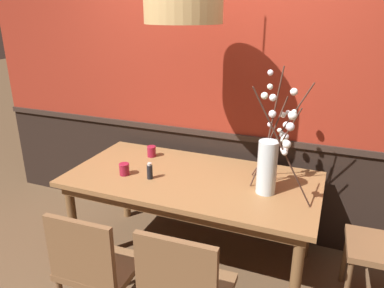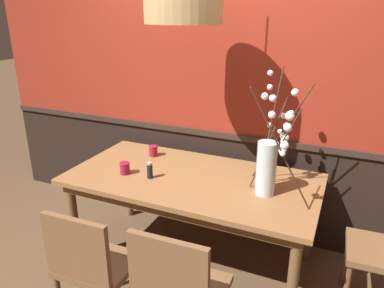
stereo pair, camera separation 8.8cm
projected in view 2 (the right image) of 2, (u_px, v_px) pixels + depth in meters
ground_plane at (192, 258)px, 3.05m from camera, size 24.00×24.00×0.00m
back_wall at (222, 84)px, 3.13m from camera, size 4.71×0.14×2.70m
dining_table at (192, 186)px, 2.82m from camera, size 1.89×0.95×0.75m
chair_far_side_right at (256, 166)px, 3.56m from camera, size 0.48×0.47×0.93m
chair_near_side_left at (91, 264)px, 2.23m from camera, size 0.46×0.40×0.87m
vase_with_blossoms at (269, 160)px, 2.47m from camera, size 0.47×0.68×0.86m
candle_holder_nearer_center at (125, 168)px, 2.83m from camera, size 0.08×0.08×0.09m
candle_holder_nearer_edge at (153, 151)px, 3.18m from camera, size 0.08×0.08×0.09m
condiment_bottle at (150, 171)px, 2.76m from camera, size 0.04×0.04×0.13m
pendant_lamp at (184, 0)px, 2.38m from camera, size 0.52×0.52×0.85m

